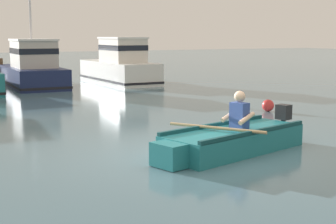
% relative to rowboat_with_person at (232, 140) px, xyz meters
% --- Properties ---
extents(ground_plane, '(120.00, 120.00, 0.00)m').
position_rel_rowboat_with_person_xyz_m(ground_plane, '(-0.67, 0.26, -0.25)').
color(ground_plane, slate).
extents(rowboat_with_person, '(3.70, 1.83, 1.19)m').
position_rel_rowboat_with_person_xyz_m(rowboat_with_person, '(0.00, 0.00, 0.00)').
color(rowboat_with_person, '#1E727A').
rests_on(rowboat_with_person, ground).
extents(moored_boat_navy, '(2.33, 5.66, 4.72)m').
position_rel_rowboat_with_person_xyz_m(moored_boat_navy, '(-0.20, 14.62, 0.53)').
color(moored_boat_navy, '#19234C').
rests_on(moored_boat_navy, ground).
extents(moored_boat_white, '(1.94, 5.71, 2.17)m').
position_rel_rowboat_with_person_xyz_m(moored_boat_white, '(3.94, 14.53, 0.56)').
color(moored_boat_white, white).
rests_on(moored_boat_white, ground).
extents(mooring_buoy, '(0.36, 0.36, 0.36)m').
position_rel_rowboat_with_person_xyz_m(mooring_buoy, '(4.11, 3.84, -0.07)').
color(mooring_buoy, red).
rests_on(mooring_buoy, ground).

